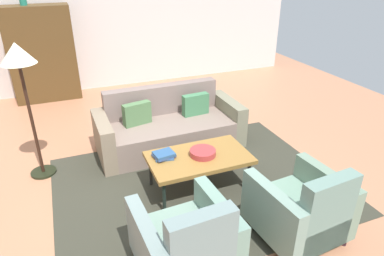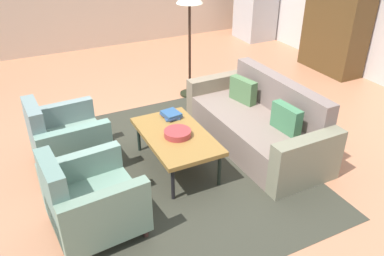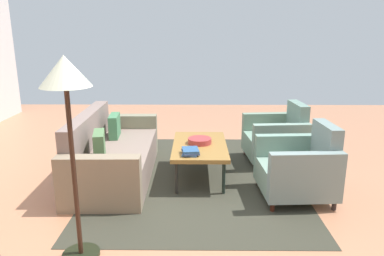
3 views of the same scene
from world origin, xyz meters
name	(u,v)px [view 3 (image 3 of 3)]	position (x,y,z in m)	size (l,w,h in m)	color
ground_plane	(168,193)	(0.00, 0.00, 0.00)	(10.70, 10.70, 0.00)	#B87956
area_rug	(196,176)	(0.52, -0.34, 0.00)	(3.40, 2.60, 0.01)	#36362A
couch	(110,156)	(0.52, 0.80, 0.29)	(2.11, 0.93, 0.86)	gray
coffee_table	(200,147)	(0.52, -0.39, 0.41)	(1.20, 0.70, 0.45)	#282622
armchair_left	(301,169)	(-0.08, -1.55, 0.34)	(0.84, 0.84, 0.88)	#3B1A10
armchair_right	(278,139)	(1.12, -1.55, 0.34)	(0.86, 0.86, 0.88)	#382917
fruit_bowl	(200,141)	(0.57, -0.39, 0.49)	(0.31, 0.31, 0.07)	#A83537
book_stack	(190,152)	(0.12, -0.27, 0.49)	(0.27, 0.23, 0.07)	#335784
floor_lamp	(67,91)	(-1.27, 0.66, 1.44)	(0.40, 0.40, 1.72)	black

